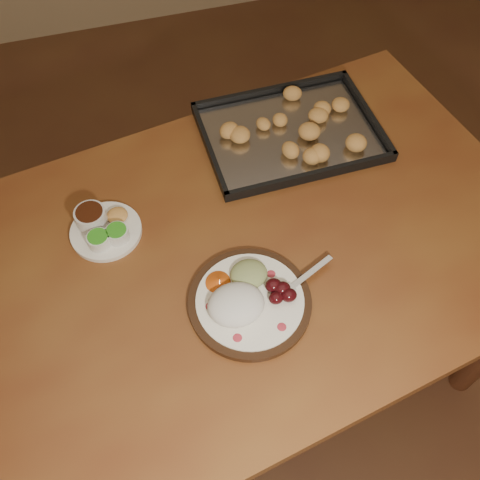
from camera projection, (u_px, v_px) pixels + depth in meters
name	position (u px, v px, depth m)	size (l,w,h in m)	color
ground	(243.00, 346.00, 1.89)	(4.00, 4.00, 0.00)	brown
dining_table	(228.00, 274.00, 1.30)	(1.63, 1.14, 0.75)	brown
dinner_plate	(247.00, 299.00, 1.13)	(0.34, 0.26, 0.06)	black
condiment_saucer	(103.00, 227.00, 1.24)	(0.17, 0.17, 0.06)	white
baking_tray	(290.00, 131.00, 1.41)	(0.46, 0.35, 0.05)	black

